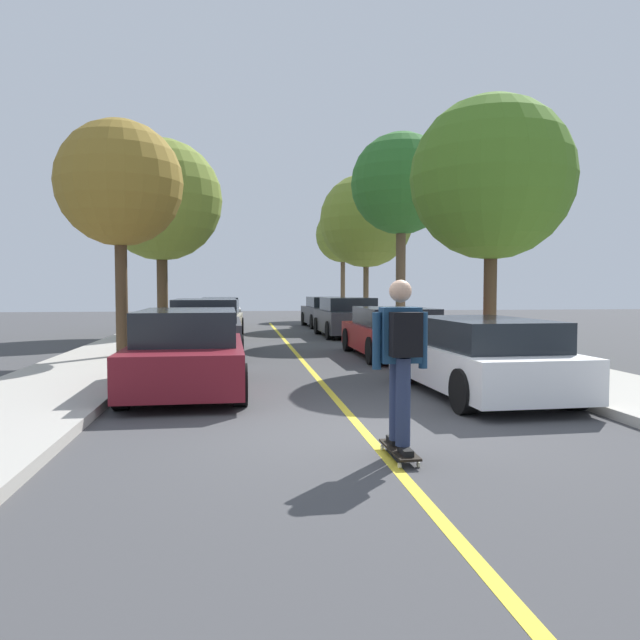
% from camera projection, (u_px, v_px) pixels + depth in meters
% --- Properties ---
extents(ground, '(80.00, 80.00, 0.00)m').
position_uv_depth(ground, '(366.00, 434.00, 7.36)').
color(ground, '#424244').
extents(center_line, '(0.12, 39.20, 0.01)m').
position_uv_depth(center_line, '(322.00, 383.00, 11.32)').
color(center_line, gold).
rests_on(center_line, ground).
extents(parked_car_left_nearest, '(1.98, 4.20, 1.38)m').
position_uv_depth(parked_car_left_nearest, '(188.00, 351.00, 10.37)').
color(parked_car_left_nearest, maroon).
rests_on(parked_car_left_nearest, ground).
extents(parked_car_left_near, '(1.94, 4.52, 1.47)m').
position_uv_depth(parked_car_left_near, '(206.00, 328.00, 15.96)').
color(parked_car_left_near, '#38383D').
rests_on(parked_car_left_near, ground).
extents(parked_car_left_far, '(2.06, 4.42, 1.33)m').
position_uv_depth(parked_car_left_far, '(215.00, 319.00, 21.72)').
color(parked_car_left_far, '#BCAD89').
rests_on(parked_car_left_far, ground).
extents(parked_car_left_farthest, '(1.95, 4.48, 1.33)m').
position_uv_depth(parked_car_left_farthest, '(220.00, 312.00, 28.05)').
color(parked_car_left_farthest, '#B7B7BC').
rests_on(parked_car_left_farthest, ground).
extents(parked_car_right_nearest, '(2.03, 4.29, 1.26)m').
position_uv_depth(parked_car_right_nearest, '(479.00, 357.00, 9.97)').
color(parked_car_right_nearest, white).
rests_on(parked_car_right_nearest, ground).
extents(parked_car_right_near, '(2.00, 4.44, 1.26)m').
position_uv_depth(parked_car_right_near, '(393.00, 332.00, 15.56)').
color(parked_car_right_near, maroon).
rests_on(parked_car_right_near, ground).
extents(parked_car_right_far, '(2.08, 4.06, 1.41)m').
position_uv_depth(parked_car_right_far, '(347.00, 317.00, 22.17)').
color(parked_car_right_far, '#38383D').
rests_on(parked_car_right_far, ground).
extents(parked_car_right_farthest, '(1.98, 4.16, 1.36)m').
position_uv_depth(parked_car_right_farthest, '(326.00, 312.00, 27.51)').
color(parked_car_right_farthest, '#38383D').
rests_on(parked_car_right_farthest, ground).
extents(street_tree_left_nearest, '(2.98, 2.98, 5.59)m').
position_uv_depth(street_tree_left_nearest, '(120.00, 184.00, 14.48)').
color(street_tree_left_nearest, '#4C3823').
rests_on(street_tree_left_nearest, sidewalk_left).
extents(street_tree_left_near, '(4.39, 4.39, 7.01)m').
position_uv_depth(street_tree_left_near, '(161.00, 200.00, 22.20)').
color(street_tree_left_near, '#4C3823').
rests_on(street_tree_left_near, sidewalk_left).
extents(street_tree_right_nearest, '(3.76, 3.76, 6.04)m').
position_uv_depth(street_tree_right_nearest, '(492.00, 179.00, 14.12)').
color(street_tree_right_nearest, '#4C3823').
rests_on(street_tree_right_nearest, sidewalk_right).
extents(street_tree_right_near, '(3.63, 3.63, 7.19)m').
position_uv_depth(street_tree_right_near, '(401.00, 184.00, 21.99)').
color(street_tree_right_near, brown).
rests_on(street_tree_right_near, sidewalk_right).
extents(street_tree_right_far, '(4.29, 4.29, 6.86)m').
position_uv_depth(street_tree_right_far, '(366.00, 221.00, 28.09)').
color(street_tree_right_far, brown).
rests_on(street_tree_right_far, sidewalk_right).
extents(street_tree_right_farthest, '(3.08, 3.08, 6.14)m').
position_uv_depth(street_tree_right_farthest, '(343.00, 235.00, 34.43)').
color(street_tree_right_farthest, brown).
rests_on(street_tree_right_farthest, sidewalk_right).
extents(fire_hydrant, '(0.20, 0.20, 0.70)m').
position_uv_depth(fire_hydrant, '(474.00, 343.00, 14.11)').
color(fire_hydrant, '#B2140F').
rests_on(fire_hydrant, sidewalk_right).
extents(skateboard, '(0.24, 0.84, 0.10)m').
position_uv_depth(skateboard, '(399.00, 450.00, 6.30)').
color(skateboard, black).
rests_on(skateboard, ground).
extents(skateboarder, '(0.58, 0.70, 1.74)m').
position_uv_depth(skateboarder, '(401.00, 353.00, 6.21)').
color(skateboarder, black).
rests_on(skateboarder, skateboard).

